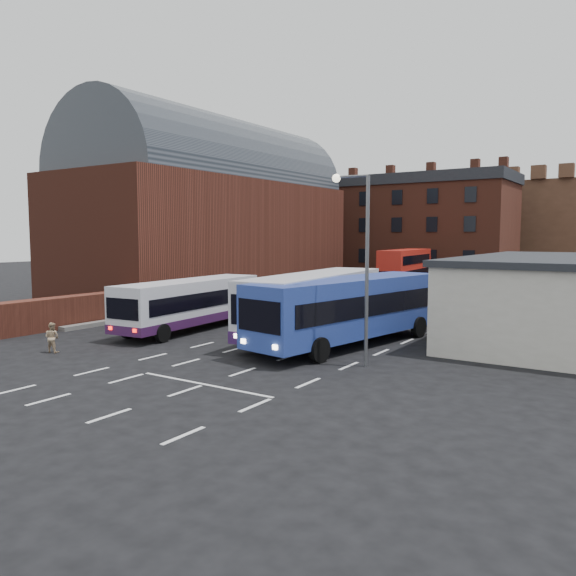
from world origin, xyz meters
The scene contains 11 objects.
ground centered at (0.00, 0.00, 0.00)m, with size 180.00×180.00×0.00m, color black.
railway_station centered at (-15.50, 21.00, 7.64)m, with size 12.00×28.00×16.00m.
forecourt_wall centered at (-10.20, 2.00, 0.90)m, with size 1.20×10.00×1.80m, color #602B1E.
brick_terrace centered at (-6.00, 46.00, 5.50)m, with size 22.00×10.00×11.00m, color brown.
castle_keep centered at (6.00, 66.00, 6.00)m, with size 22.00×22.00×12.00m, color brown.
bus_white_outbound centered at (-3.53, 5.37, 1.67)m, with size 3.24×10.52×2.83m.
bus_white_inbound centered at (3.43, 7.41, 1.97)m, with size 3.99×12.43×3.33m.
bus_blue centered at (6.00, 6.25, 1.94)m, with size 4.73×12.31×3.28m.
bus_red_double centered at (-1.82, 33.16, 2.11)m, with size 3.11×10.08×3.97m.
street_lamp centered at (8.33, 2.69, 4.72)m, with size 1.59×0.42×7.82m.
pedestrian_beige centered at (-4.54, -2.67, 0.69)m, with size 0.67×0.52×1.39m, color tan.
Camera 1 is at (18.34, -17.79, 5.33)m, focal length 35.00 mm.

